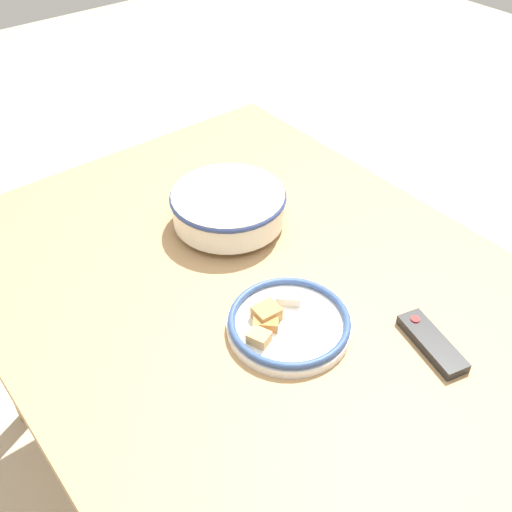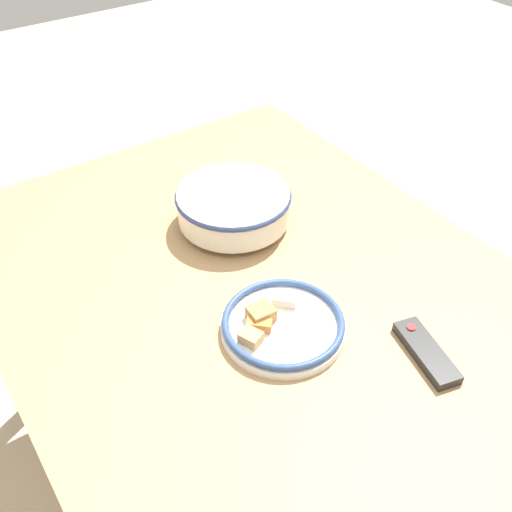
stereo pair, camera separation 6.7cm
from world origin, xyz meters
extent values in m
plane|color=#B7A88E|center=(0.00, 0.00, 0.00)|extent=(8.00, 8.00, 0.00)
cube|color=tan|center=(0.00, 0.00, 0.73)|extent=(1.40, 1.02, 0.04)
cylinder|color=tan|center=(-0.63, -0.44, 0.35)|extent=(0.06, 0.06, 0.71)
cylinder|color=tan|center=(-0.63, 0.44, 0.35)|extent=(0.06, 0.06, 0.71)
cylinder|color=silver|center=(-0.24, 0.08, 0.75)|extent=(0.12, 0.12, 0.02)
cylinder|color=silver|center=(-0.24, 0.08, 0.80)|extent=(0.26, 0.26, 0.07)
cylinder|color=#B75B23|center=(-0.24, 0.08, 0.79)|extent=(0.23, 0.23, 0.06)
torus|color=navy|center=(-0.24, 0.08, 0.83)|extent=(0.27, 0.27, 0.01)
cylinder|color=white|center=(0.10, -0.03, 0.75)|extent=(0.24, 0.24, 0.02)
torus|color=#334C7F|center=(0.10, -0.03, 0.77)|extent=(0.24, 0.24, 0.01)
cube|color=tan|center=(0.07, -0.06, 0.78)|extent=(0.05, 0.05, 0.03)
cube|color=#B2753D|center=(0.09, -0.07, 0.77)|extent=(0.05, 0.05, 0.02)
cube|color=tan|center=(0.10, -0.10, 0.78)|extent=(0.05, 0.04, 0.02)
cube|color=silver|center=(0.06, 0.01, 0.77)|extent=(0.06, 0.06, 0.02)
cube|color=black|center=(0.30, 0.15, 0.76)|extent=(0.17, 0.09, 0.02)
cylinder|color=red|center=(0.25, 0.17, 0.77)|extent=(0.02, 0.02, 0.00)
camera|label=1|loc=(0.68, -0.57, 1.61)|focal=42.00mm
camera|label=2|loc=(0.72, -0.52, 1.61)|focal=42.00mm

